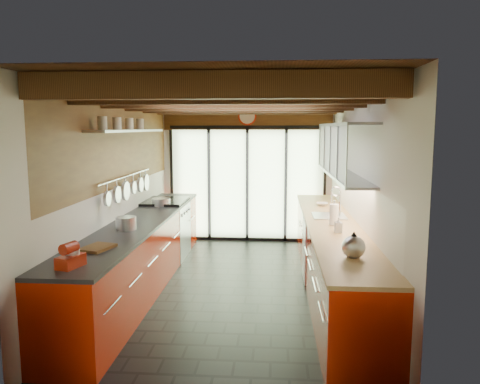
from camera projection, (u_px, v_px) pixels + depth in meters
The scene contains 18 objects.
ground at pixel (235, 288), 6.31m from camera, with size 5.50×5.50×0.00m, color black.
room_shell at pixel (235, 165), 6.08m from camera, with size 5.50×5.50×5.50m.
ceiling_beams at pixel (237, 104), 6.34m from camera, with size 3.14×5.06×4.90m.
glass_door at pixel (247, 154), 8.74m from camera, with size 2.95×0.10×2.90m.
left_counter at pixel (142, 253), 6.34m from camera, with size 0.68×5.00×0.92m.
range_stove at pixel (166, 229), 7.77m from camera, with size 0.66×0.90×0.97m.
right_counter at pixel (331, 256), 6.15m from camera, with size 0.68×5.00×0.92m.
sink_assembly at pixel (330, 214), 6.47m from camera, with size 0.45×0.52×0.43m.
upper_cabinets_right at pixel (343, 150), 6.24m from camera, with size 0.34×3.00×3.00m.
left_wall_fixtures at pixel (130, 153), 6.42m from camera, with size 0.28×2.60×0.96m.
stand_mixer at pixel (71, 257), 4.12m from camera, with size 0.21×0.28×0.23m.
pot_large at pixel (126, 223), 5.64m from camera, with size 0.24×0.24×0.16m, color silver.
pot_small at pixel (161, 202), 7.38m from camera, with size 0.29×0.29×0.11m, color silver.
cutting_board at pixel (97, 248), 4.74m from camera, with size 0.25×0.35×0.03m, color brown.
kettle at pixel (354, 246), 4.42m from camera, with size 0.26×0.29×0.26m.
paper_towel at pixel (334, 215), 5.90m from camera, with size 0.14×0.14×0.31m.
soap_bottle at pixel (338, 225), 5.48m from camera, with size 0.08×0.09×0.18m, color silver.
bowl at pixel (322, 204), 7.38m from camera, with size 0.18×0.18×0.05m, color silver.
Camera 1 is at (0.52, -6.05, 2.14)m, focal length 35.00 mm.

